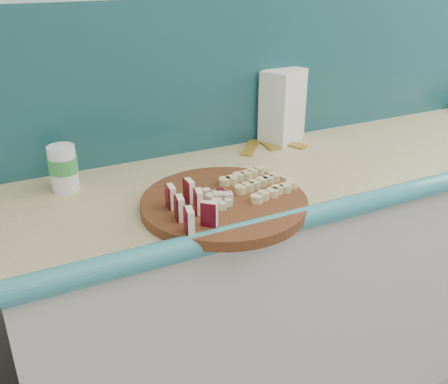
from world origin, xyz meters
name	(u,v)px	position (x,y,z in m)	size (l,w,h in m)	color
kitchen_counter	(331,270)	(0.10, 1.50, 0.46)	(2.20, 0.63, 0.91)	silver
backsplash	(300,67)	(0.10, 1.79, 1.16)	(2.20, 0.02, 0.50)	teal
cutting_board	(224,203)	(-0.43, 1.34, 0.92)	(0.45, 0.45, 0.03)	#4A270F
apple_wedges	(189,205)	(-0.55, 1.29, 0.97)	(0.09, 0.19, 0.06)	#F0E9C0
apple_chunks	(216,198)	(-0.45, 1.34, 0.95)	(0.07, 0.08, 0.02)	beige
banana_slices	(258,183)	(-0.31, 1.37, 0.95)	(0.19, 0.19, 0.02)	#CFC27F
flour_bag	(282,106)	(0.00, 1.74, 1.04)	(0.15, 0.11, 0.26)	white
canister	(63,167)	(-0.78, 1.65, 0.98)	(0.08, 0.08, 0.13)	white
banana_peel	(267,143)	(-0.07, 1.73, 0.91)	(0.26, 0.22, 0.01)	#B58D22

